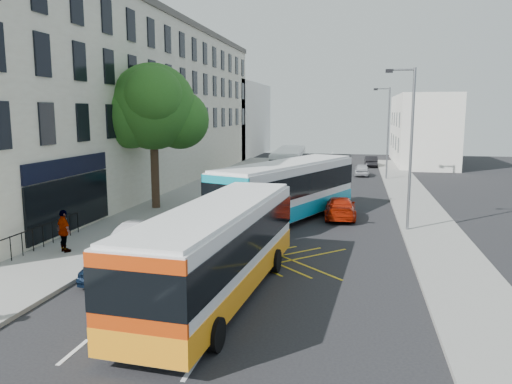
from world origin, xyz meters
The scene contains 21 objects.
ground centered at (0.00, 0.00, 0.00)m, with size 120.00×120.00×0.00m, color black.
pavement_left centered at (-8.50, 15.00, 0.07)m, with size 5.00×70.00×0.15m, color gray.
pavement_right centered at (7.50, 15.00, 0.07)m, with size 3.00×70.00×0.15m, color gray.
terrace_main centered at (-14.00, 24.49, 6.76)m, with size 8.30×45.00×13.50m.
terrace_far centered at (-14.00, 55.00, 5.00)m, with size 8.00×20.00×10.00m, color silver.
building_right centered at (11.00, 48.00, 4.00)m, with size 6.00×18.00×8.00m, color silver.
street_tree centered at (-8.51, 14.97, 6.29)m, with size 6.30×5.70×8.80m.
lamp_near centered at (6.20, 12.00, 4.62)m, with size 1.45×0.15×8.00m.
lamp_far centered at (6.20, 32.00, 4.62)m, with size 1.45×0.15×8.00m.
railings centered at (-9.70, 5.30, 0.72)m, with size 0.08×5.60×1.14m, color black, non-canonical shape.
bus_near centered at (-0.65, 1.47, 1.61)m, with size 3.30×11.04×3.06m.
bus_mid centered at (-0.06, 13.50, 1.73)m, with size 6.87×11.87×3.29m.
bus_far centered at (-2.14, 29.44, 1.50)m, with size 2.90×10.21×2.84m.
motorbike centered at (-0.77, -1.10, 0.90)m, with size 0.79×2.13×1.92m.
parked_car_blue centered at (-4.90, 2.67, 0.62)m, with size 1.46×3.63×1.24m, color #0C1B33.
parked_car_silver centered at (-4.90, 4.62, 0.76)m, with size 1.61×4.62×1.52m, color #B5B7BE.
red_hatchback centered at (2.82, 14.75, 0.62)m, with size 1.74×4.27×1.24m, color #B31F07.
distant_car_grey centered at (-2.90, 39.20, 0.70)m, with size 2.31×5.02×1.39m, color #404248.
distant_car_silver centered at (4.18, 34.83, 0.58)m, with size 1.38×3.42×1.16m, color #ABADB3.
distant_car_dark centered at (5.21, 43.34, 0.61)m, with size 1.29×3.71×1.22m, color black.
pedestrian_far centered at (-8.33, 4.78, 1.06)m, with size 1.07×0.44×1.82m, color gray.
Camera 1 is at (3.71, -13.68, 6.01)m, focal length 35.00 mm.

